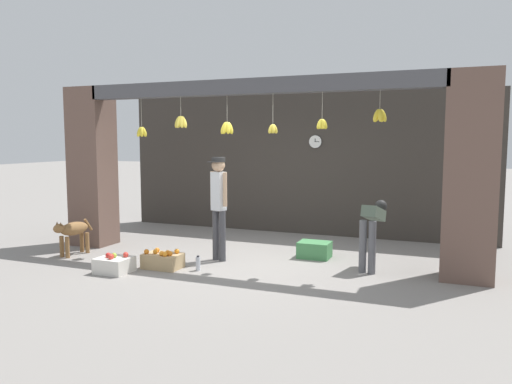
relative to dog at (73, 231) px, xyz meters
The scene contains 13 objects.
ground_plane 3.04m from the dog, 11.20° to the left, with size 60.00×60.00×0.00m, color gray.
shop_back_wall 4.61m from the dog, 48.97° to the left, with size 7.76×0.12×2.90m, color #38332D.
shop_pillar_left 1.39m from the dog, 107.61° to the left, with size 0.70×0.60×2.90m, color brown.
shop_pillar_right 6.33m from the dog, ahead, with size 0.70×0.60×2.90m, color brown.
storefront_awning 3.80m from the dog, 13.49° to the left, with size 5.86×0.31×0.91m.
dog is the anchor object (origin of this frame).
shopkeeper 2.60m from the dog, 13.68° to the left, with size 0.33×0.29×1.68m.
worker_stooping 4.95m from the dog, 10.70° to the left, with size 0.32×0.78×1.02m.
fruit_crate_oranges 1.90m from the dog, ahead, with size 0.57×0.38×0.30m.
fruit_crate_apples 1.52m from the dog, 25.69° to the right, with size 0.48×0.43×0.30m.
produce_box_green 4.10m from the dog, 19.32° to the left, with size 0.52×0.40×0.27m, color #42844C.
water_bottle 2.47m from the dog, ahead, with size 0.07×0.07×0.23m.
wall_clock 4.93m from the dog, 44.94° to the left, with size 0.27×0.03×0.27m.
Camera 1 is at (3.03, -7.16, 1.97)m, focal length 35.00 mm.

